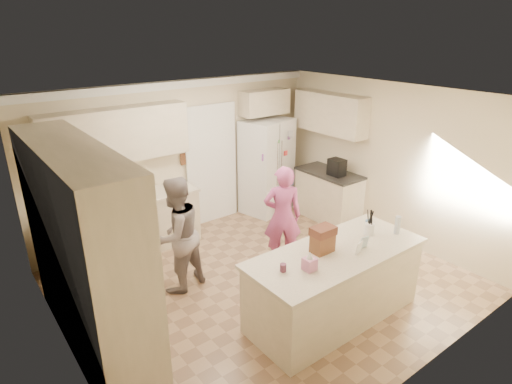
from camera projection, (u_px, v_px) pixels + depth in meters
floor at (265, 283)px, 6.11m from camera, size 5.20×4.60×0.02m
ceiling at (267, 97)px, 5.15m from camera, size 5.20×4.60×0.02m
wall_back at (182, 158)px, 7.34m from camera, size 5.20×0.02×2.60m
wall_front at (423, 273)px, 3.92m from camera, size 5.20×0.02×2.60m
wall_left at (57, 259)px, 4.15m from camera, size 0.02×4.60×2.60m
wall_right at (389, 162)px, 7.10m from camera, size 0.02×4.60×2.60m
crown_back at (179, 85)px, 6.85m from camera, size 5.20×0.08×0.12m
pantry_bank at (85, 253)px, 4.52m from camera, size 0.60×2.60×2.35m
back_base_cab at (130, 227)px, 6.77m from camera, size 2.20×0.60×0.88m
back_countertop at (127, 200)px, 6.60m from camera, size 2.24×0.63×0.04m
back_upper_cab at (116, 135)px, 6.33m from camera, size 2.20×0.35×0.80m
doorway_opening at (211, 166)px, 7.72m from camera, size 0.90×0.06×2.10m
doorway_casing at (212, 166)px, 7.69m from camera, size 1.02×0.03×2.22m
wall_frame_upper at (183, 144)px, 7.23m from camera, size 0.15×0.02×0.20m
wall_frame_lower at (184, 159)px, 7.33m from camera, size 0.15×0.02×0.20m
refrigerator at (267, 166)px, 8.18m from camera, size 1.04×0.90×1.80m
fridge_seam at (279, 171)px, 7.91m from camera, size 0.02×0.02×1.78m
fridge_dispenser at (270, 160)px, 7.69m from camera, size 0.22×0.03×0.35m
fridge_handle_l at (277, 164)px, 7.82m from camera, size 0.02×0.02×0.85m
fridge_handle_r at (281, 163)px, 7.88m from camera, size 0.02×0.02×0.85m
over_fridge_cab at (264, 102)px, 7.84m from camera, size 0.95×0.35×0.45m
right_base_cab at (328, 196)px, 7.98m from camera, size 0.60×1.20×0.88m
right_countertop at (330, 173)px, 7.81m from camera, size 0.63×1.24×0.04m
right_upper_cab at (330, 113)px, 7.65m from camera, size 0.35×1.50×0.70m
coffee_maker at (337, 167)px, 7.58m from camera, size 0.22×0.28×0.30m
island_base at (334, 286)px, 5.24m from camera, size 2.20×0.90×0.88m
island_top at (337, 253)px, 5.07m from camera, size 2.28×0.96×0.05m
utensil_crock at (369, 229)px, 5.44m from camera, size 0.13×0.13×0.15m
tissue_box at (310, 264)px, 4.65m from camera, size 0.13×0.13×0.14m
tissue_plume at (310, 255)px, 4.61m from camera, size 0.08×0.08×0.08m
dollhouse_body at (322, 243)px, 5.01m from camera, size 0.26×0.18×0.22m
dollhouse_roof at (323, 231)px, 4.96m from camera, size 0.28×0.20×0.10m
jam_jar at (283, 268)px, 4.63m from camera, size 0.07×0.07×0.09m
greeting_card_a at (359, 248)px, 4.97m from camera, size 0.12×0.06×0.16m
greeting_card_b at (364, 243)px, 5.09m from camera, size 0.12×0.05×0.16m
water_bottle at (397, 225)px, 5.45m from camera, size 0.07×0.07×0.24m
shaker_salt at (367, 223)px, 5.67m from camera, size 0.05×0.05×0.09m
shaker_pepper at (371, 222)px, 5.71m from camera, size 0.05×0.05×0.09m
teen_boy at (176, 235)px, 5.70m from camera, size 0.91×0.79×1.62m
teen_girl at (283, 216)px, 6.33m from camera, size 0.68×0.62×1.56m
fridge_magnets at (279, 171)px, 7.91m from camera, size 0.76×0.02×1.44m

